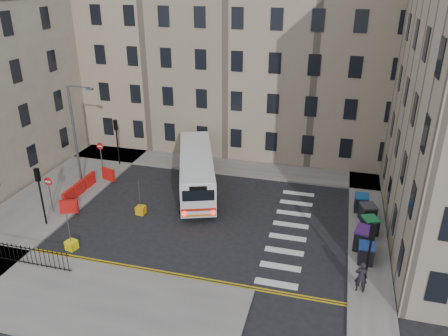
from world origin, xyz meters
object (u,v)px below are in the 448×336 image
at_px(bus, 196,169).
at_px(bollard_yellow, 141,210).
at_px(pedestrian, 361,277).
at_px(wheelie_bin_b, 364,239).
at_px(bollard_chevron, 72,245).
at_px(wheelie_bin_c, 370,226).
at_px(wheelie_bin_a, 366,253).
at_px(wheelie_bin_d, 368,213).
at_px(streetlamp, 75,135).
at_px(wheelie_bin_e, 361,203).

bearing_deg(bus, bollard_yellow, -138.34).
bearing_deg(pedestrian, wheelie_bin_b, -92.66).
distance_m(pedestrian, bollard_chevron, 17.17).
bearing_deg(bus, wheelie_bin_b, -43.13).
distance_m(wheelie_bin_c, bollard_chevron, 18.96).
relative_size(wheelie_bin_a, pedestrian, 0.64).
bearing_deg(wheelie_bin_d, bollard_chevron, -175.25).
xyz_separation_m(streetlamp, wheelie_bin_e, (21.57, 1.44, -3.58)).
distance_m(wheelie_bin_a, bollard_chevron, 17.80).
xyz_separation_m(streetlamp, wheelie_bin_b, (21.65, -3.46, -3.48)).
bearing_deg(pedestrian, wheelie_bin_a, -96.45).
distance_m(wheelie_bin_d, bollard_yellow, 15.75).
bearing_deg(bus, streetlamp, 172.07).
bearing_deg(bus, bollard_chevron, -135.98).
relative_size(wheelie_bin_a, wheelie_bin_d, 0.86).
bearing_deg(bus, wheelie_bin_d, -28.06).
height_order(wheelie_bin_b, pedestrian, pedestrian).
bearing_deg(streetlamp, wheelie_bin_a, -12.48).
distance_m(streetlamp, bus, 9.67).
bearing_deg(wheelie_bin_c, wheelie_bin_e, 75.69).
distance_m(streetlamp, wheelie_bin_b, 22.20).
relative_size(wheelie_bin_d, pedestrian, 0.74).
xyz_separation_m(streetlamp, bollard_chevron, (4.24, -8.00, -4.04)).
xyz_separation_m(streetlamp, pedestrian, (21.39, -7.60, -3.27)).
bearing_deg(wheelie_bin_b, pedestrian, -80.61).
bearing_deg(wheelie_bin_b, wheelie_bin_e, 103.78).
relative_size(streetlamp, pedestrian, 4.45).
height_order(wheelie_bin_e, bollard_yellow, wheelie_bin_e).
relative_size(wheelie_bin_c, wheelie_bin_e, 1.10).
distance_m(wheelie_bin_d, pedestrian, 7.70).
height_order(streetlamp, wheelie_bin_a, streetlamp).
bearing_deg(wheelie_bin_b, streetlamp, -176.17).
bearing_deg(wheelie_bin_d, wheelie_bin_a, -112.36).
height_order(wheelie_bin_b, bollard_chevron, wheelie_bin_b).
height_order(wheelie_bin_c, pedestrian, pedestrian).
bearing_deg(wheelie_bin_c, pedestrian, -119.92).
distance_m(wheelie_bin_e, pedestrian, 9.05).
distance_m(wheelie_bin_c, pedestrian, 6.09).
height_order(wheelie_bin_b, wheelie_bin_d, wheelie_bin_b).
relative_size(streetlamp, bus, 0.75).
distance_m(bus, wheelie_bin_b, 13.68).
relative_size(wheelie_bin_b, wheelie_bin_c, 1.12).
relative_size(wheelie_bin_b, bollard_chevron, 2.46).
relative_size(streetlamp, wheelie_bin_d, 6.01).
height_order(wheelie_bin_a, wheelie_bin_e, wheelie_bin_e).
height_order(wheelie_bin_a, wheelie_bin_d, wheelie_bin_d).
xyz_separation_m(wheelie_bin_d, bollard_chevron, (-17.73, -8.08, -0.46)).
height_order(wheelie_bin_c, wheelie_bin_d, wheelie_bin_d).
bearing_deg(wheelie_bin_a, wheelie_bin_c, 86.12).
bearing_deg(bollard_yellow, streetlamp, 156.20).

